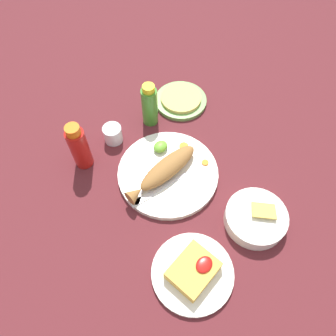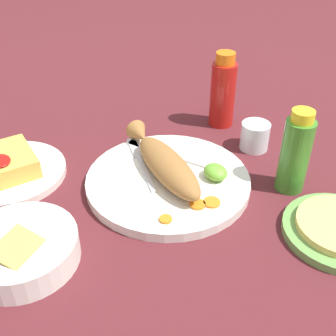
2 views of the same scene
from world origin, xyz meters
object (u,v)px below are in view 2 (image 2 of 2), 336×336
hot_sauce_bottle_red (223,92)px  side_plate_fries (10,173)px  hot_sauce_bottle_green (295,153)px  salt_cup (255,138)px  fried_fish (164,162)px  fork_far (163,153)px  guacamole_bowl (21,248)px  fork_near (140,159)px  main_plate (168,181)px

hot_sauce_bottle_red → side_plate_fries: (-0.05, -0.47, -0.07)m
hot_sauce_bottle_green → salt_cup: bearing=165.6°
hot_sauce_bottle_red → salt_cup: size_ratio=2.84×
fried_fish → salt_cup: size_ratio=4.35×
fork_far → hot_sauce_bottle_green: bearing=-170.4°
hot_sauce_bottle_green → guacamole_bowl: size_ratio=0.93×
fried_fish → fork_far: bearing=156.3°
salt_cup → hot_sauce_bottle_red: bearing=177.5°
hot_sauce_bottle_red → salt_cup: hot_sauce_bottle_red is taller
fork_far → fried_fish: bearing=122.9°
fork_near → hot_sauce_bottle_red: hot_sauce_bottle_red is taller
fried_fish → hot_sauce_bottle_green: size_ratio=1.64×
fork_far → side_plate_fries: 0.29m
fork_near → guacamole_bowl: 0.29m
hot_sauce_bottle_red → hot_sauce_bottle_green: 0.26m
fork_near → side_plate_fries: bearing=79.4°
fork_near → fork_far: size_ratio=1.08×
hot_sauce_bottle_red → fork_far: bearing=-72.0°
fried_fish → guacamole_bowl: 0.29m
hot_sauce_bottle_red → side_plate_fries: hot_sauce_bottle_red is taller
main_plate → salt_cup: (-0.01, 0.22, 0.02)m
fork_near → fork_far: bearing=-78.3°
main_plate → hot_sauce_bottle_red: size_ratio=1.79×
fried_fish → fork_near: 0.07m
fried_fish → side_plate_fries: (-0.17, -0.24, -0.03)m
side_plate_fries → guacamole_bowl: bearing=-9.8°
fried_fish → hot_sauce_bottle_green: hot_sauce_bottle_green is taller
fork_near → guacamole_bowl: bearing=129.2°
fork_far → guacamole_bowl: guacamole_bowl is taller
fork_near → side_plate_fries: (-0.11, -0.22, -0.01)m
hot_sauce_bottle_red → side_plate_fries: bearing=-95.7°
fork_near → fork_far: same height
main_plate → fork_near: size_ratio=1.65×
main_plate → fried_fish: fried_fish is taller
fork_near → salt_cup: bearing=-89.5°
guacamole_bowl → fork_near: bearing=114.4°
fried_fish → fork_near: bearing=-157.6°
fork_near → hot_sauce_bottle_green: size_ratio=1.16×
fried_fish → side_plate_fries: bearing=-119.5°
main_plate → guacamole_bowl: 0.28m
salt_cup → guacamole_bowl: 0.50m
hot_sauce_bottle_green → hot_sauce_bottle_red: bearing=171.1°
fork_near → guacamole_bowl: (0.12, -0.26, 0.00)m
salt_cup → guacamole_bowl: (0.06, -0.50, -0.00)m
side_plate_fries → guacamole_bowl: 0.23m
main_plate → fork_near: 0.08m
side_plate_fries → hot_sauce_bottle_green: bearing=54.5°
hot_sauce_bottle_green → side_plate_fries: (-0.30, -0.42, -0.07)m
side_plate_fries → main_plate: bearing=53.0°
main_plate → hot_sauce_bottle_green: (0.12, 0.18, 0.07)m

